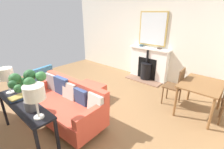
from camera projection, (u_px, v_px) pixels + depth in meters
name	position (u px, v px, depth m)	size (l,w,h in m)	color
ground_plane	(89.00, 103.00, 4.06)	(5.10, 6.31, 0.01)	olive
wall_left	(146.00, 36.00, 5.33)	(0.12, 6.31, 2.77)	silver
fireplace	(148.00, 66.00, 5.35)	(0.58, 1.36, 1.07)	brown
mirror_over_mantel	(153.00, 29.00, 5.01)	(0.04, 0.92, 1.03)	tan
mantel_bowl_near	(141.00, 45.00, 5.33)	(0.15, 0.15, 0.05)	#334C56
mantel_bowl_far	(159.00, 48.00, 4.94)	(0.14, 0.14, 0.04)	#47382D
sofa	(65.00, 104.00, 3.32)	(0.88, 1.87, 0.82)	#B2B2B7
ottoman	(89.00, 90.00, 4.22)	(0.67, 0.79, 0.36)	#B2B2B7
armchair_accent	(40.00, 77.00, 4.51)	(0.76, 0.67, 0.75)	brown
console_table	(24.00, 108.00, 2.69)	(0.35, 1.51, 0.73)	black
table_lamp_near_end	(6.00, 75.00, 2.87)	(0.24, 0.24, 0.48)	white
table_lamp_far_end	(34.00, 93.00, 2.16)	(0.28, 0.28, 0.50)	white
potted_plant	(27.00, 85.00, 2.35)	(0.47, 0.45, 0.61)	#4C4C51
book_stack	(18.00, 98.00, 2.77)	(0.28, 0.20, 0.05)	#38517F
dining_table	(201.00, 88.00, 3.45)	(1.02, 0.77, 0.72)	brown
dining_chair_near_fireplace	(177.00, 84.00, 3.80)	(0.42, 0.42, 0.93)	brown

